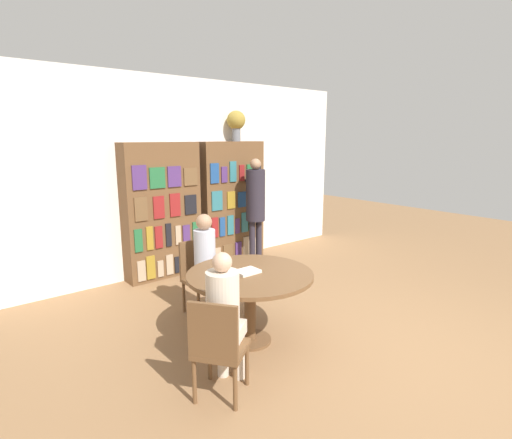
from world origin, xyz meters
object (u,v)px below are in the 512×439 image
chair_near_camera (218,345)px  seated_reader_left (207,260)px  chair_left_side (199,273)px  flower_vase (236,122)px  seated_reader_right (225,312)px  bookshelf_left (162,211)px  bookshelf_right (232,202)px  librarian_standing (255,201)px  reading_table (250,283)px

chair_near_camera → seated_reader_left: bearing=114.0°
chair_left_side → seated_reader_left: seated_reader_left is taller
flower_vase → seated_reader_right: (-2.32, -2.90, -1.66)m
bookshelf_left → bookshelf_right: 1.29m
bookshelf_right → chair_near_camera: size_ratio=2.31×
bookshelf_right → seated_reader_left: bookshelf_right is taller
bookshelf_right → chair_near_camera: bearing=-128.0°
flower_vase → librarian_standing: (-0.01, -0.51, -1.25)m
seated_reader_right → librarian_standing: (2.31, 2.39, 0.40)m
chair_near_camera → chair_left_side: 1.75m
seated_reader_left → librarian_standing: librarian_standing is taller
flower_vase → reading_table: flower_vase is taller
bookshelf_left → reading_table: size_ratio=1.57×
seated_reader_right → bookshelf_left: bearing=126.5°
chair_left_side → seated_reader_left: bearing=90.0°
flower_vase → bookshelf_left: bearing=-179.8°
reading_table → chair_left_side: size_ratio=1.47×
seated_reader_right → bookshelf_right: bearing=106.8°
bookshelf_right → librarian_standing: (0.11, -0.50, 0.08)m
bookshelf_left → reading_table: (-0.26, -2.42, -0.37)m
flower_vase → librarian_standing: flower_vase is taller
chair_left_side → librarian_standing: bearing=-150.6°
seated_reader_right → reading_table: bearing=90.0°
flower_vase → chair_left_side: flower_vase is taller
seated_reader_right → chair_left_side: bearing=119.9°
seated_reader_left → seated_reader_right: bearing=63.0°
seated_reader_left → bookshelf_right: bearing=-133.7°
chair_left_side → seated_reader_left: size_ratio=0.71×
flower_vase → seated_reader_left: (-1.67, -1.62, -1.65)m
chair_left_side → seated_reader_right: bearing=65.9°
chair_left_side → seated_reader_left: 0.28m
reading_table → librarian_standing: size_ratio=0.73×
bookshelf_left → chair_left_side: (-0.26, -1.44, -0.53)m
bookshelf_left → reading_table: bookshelf_left is taller
bookshelf_left → seated_reader_right: bookshelf_left is taller
seated_reader_left → chair_near_camera: bearing=60.0°
bookshelf_right → seated_reader_right: size_ratio=1.68×
reading_table → seated_reader_left: seated_reader_left is taller
bookshelf_right → flower_vase: size_ratio=4.07×
bookshelf_left → bookshelf_right: size_ratio=1.00×
librarian_standing → seated_reader_left: bearing=-146.1°
librarian_standing → chair_near_camera: bearing=-134.5°
reading_table → chair_near_camera: 0.99m
bookshelf_right → chair_near_camera: 3.84m
seated_reader_right → librarian_standing: size_ratio=0.68×
seated_reader_right → flower_vase: bearing=105.3°
flower_vase → librarian_standing: bearing=-90.7°
seated_reader_left → seated_reader_right: 1.43m
bookshelf_left → seated_reader_left: bearing=-99.1°
seated_reader_right → chair_near_camera: bearing=-90.0°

